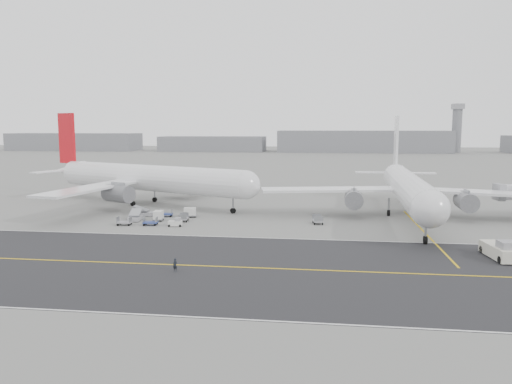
# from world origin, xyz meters

# --- Properties ---
(ground) EXTENTS (700.00, 700.00, 0.00)m
(ground) POSITION_xyz_m (0.00, 0.00, 0.00)
(ground) COLOR gray
(ground) RESTS_ON ground
(taxiway) EXTENTS (220.00, 59.00, 0.03)m
(taxiway) POSITION_xyz_m (5.02, -17.98, 0.01)
(taxiway) COLOR #2B2B2D
(taxiway) RESTS_ON ground
(horizon_buildings) EXTENTS (520.00, 28.00, 28.00)m
(horizon_buildings) POSITION_xyz_m (30.00, 260.00, 0.00)
(horizon_buildings) COLOR slate
(horizon_buildings) RESTS_ON ground
(control_tower) EXTENTS (7.00, 7.00, 31.25)m
(control_tower) POSITION_xyz_m (100.00, 265.00, 16.25)
(control_tower) COLOR slate
(control_tower) RESTS_ON ground
(airliner_a) EXTENTS (53.71, 52.49, 19.61)m
(airliner_a) POSITION_xyz_m (-23.49, 27.28, 5.65)
(airliner_a) COLOR white
(airliner_a) RESTS_ON ground
(airliner_b) EXTENTS (54.03, 54.71, 18.86)m
(airliner_b) POSITION_xyz_m (29.46, 18.82, 5.44)
(airliner_b) COLOR white
(airliner_b) RESTS_ON ground
(pushback_tug) EXTENTS (3.97, 9.05, 2.55)m
(pushback_tug) POSITION_xyz_m (36.58, -9.89, 1.05)
(pushback_tug) COLOR beige
(pushback_tug) RESTS_ON ground
(gse_cluster) EXTENTS (18.27, 17.80, 1.84)m
(gse_cluster) POSITION_xyz_m (-14.46, 8.95, 0.00)
(gse_cluster) COLOR #98989D
(gse_cluster) RESTS_ON ground
(stray_dolly) EXTENTS (1.89, 2.70, 1.53)m
(stray_dolly) POSITION_xyz_m (13.35, 9.95, 0.00)
(stray_dolly) COLOR silver
(stray_dolly) RESTS_ON ground
(ground_crew_a) EXTENTS (0.66, 0.54, 1.57)m
(ground_crew_a) POSITION_xyz_m (-2.47, -20.71, 0.79)
(ground_crew_a) COLOR black
(ground_crew_a) RESTS_ON ground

